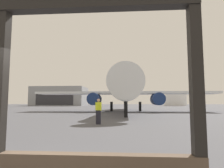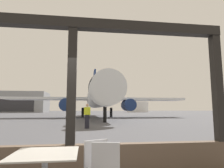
% 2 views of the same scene
% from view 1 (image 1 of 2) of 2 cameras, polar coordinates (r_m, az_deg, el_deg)
% --- Properties ---
extents(ground_plane, '(220.00, 220.00, 0.00)m').
position_cam_1_polar(ground_plane, '(43.50, 0.98, -7.42)').
color(ground_plane, '#4C4C51').
extents(airplane, '(28.71, 29.60, 10.02)m').
position_cam_1_polar(airplane, '(30.48, 4.06, -2.07)').
color(airplane, silver).
rests_on(airplane, ground).
extents(ground_crew_worker, '(0.46, 0.40, 1.74)m').
position_cam_1_polar(ground_crew_worker, '(13.37, -4.04, -7.97)').
color(ground_crew_worker, black).
rests_on(ground_crew_worker, ground).
extents(distant_hangar, '(22.51, 14.40, 8.21)m').
position_cam_1_polar(distant_hangar, '(88.98, -15.07, -3.59)').
color(distant_hangar, gray).
rests_on(distant_hangar, ground).
extents(fuel_storage_tank, '(9.54, 9.54, 4.62)m').
position_cam_1_polar(fuel_storage_tank, '(88.23, 18.21, -4.65)').
color(fuel_storage_tank, white).
rests_on(fuel_storage_tank, ground).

